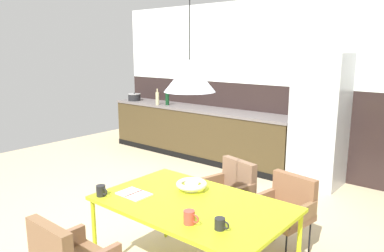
{
  "coord_description": "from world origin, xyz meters",
  "views": [
    {
      "loc": [
        2.79,
        -2.7,
        1.93
      ],
      "look_at": [
        0.01,
        0.66,
        1.03
      ],
      "focal_mm": 34.66,
      "sensor_mm": 36.0,
      "label": 1
    }
  ],
  "objects": [
    {
      "name": "kitchen_counter",
      "position": [
        -1.32,
        2.43,
        0.45
      ],
      "size": [
        3.74,
        0.63,
        0.91
      ],
      "color": "#3D311B",
      "rests_on": "ground"
    },
    {
      "name": "bottle_spice_small",
      "position": [
        -1.96,
        2.32,
        1.03
      ],
      "size": [
        0.07,
        0.07,
        0.29
      ],
      "color": "#0F3319",
      "rests_on": "kitchen_counter"
    },
    {
      "name": "open_book",
      "position": [
        0.53,
        -0.74,
        0.73
      ],
      "size": [
        0.27,
        0.19,
        0.02
      ],
      "color": "white",
      "rests_on": "dining_table"
    },
    {
      "name": "mug_wide_latte",
      "position": [
        1.45,
        -0.78,
        0.77
      ],
      "size": [
        0.12,
        0.08,
        0.08
      ],
      "color": "black",
      "rests_on": "dining_table"
    },
    {
      "name": "mug_glass_clear",
      "position": [
        0.35,
        -0.94,
        0.78
      ],
      "size": [
        0.12,
        0.08,
        0.09
      ],
      "color": "black",
      "rests_on": "dining_table"
    },
    {
      "name": "back_wall_panel_upper",
      "position": [
        0.0,
        2.79,
        2.04
      ],
      "size": [
        6.66,
        0.12,
        1.36
      ],
      "primitive_type": "cube",
      "color": "white",
      "rests_on": "back_wall_splashback_dark"
    },
    {
      "name": "cooking_pot",
      "position": [
        -2.9,
        2.33,
        0.98
      ],
      "size": [
        0.26,
        0.26,
        0.17
      ],
      "color": "black",
      "rests_on": "kitchen_counter"
    },
    {
      "name": "bottle_oil_tall",
      "position": [
        -2.13,
        2.22,
        1.03
      ],
      "size": [
        0.07,
        0.07,
        0.3
      ],
      "color": "tan",
      "rests_on": "kitchen_counter"
    },
    {
      "name": "bottle_vinegar_dark",
      "position": [
        0.41,
        2.58,
        1.03
      ],
      "size": [
        0.06,
        0.06,
        0.3
      ],
      "color": "maroon",
      "rests_on": "kitchen_counter"
    },
    {
      "name": "pendant_lamp_over_table_near",
      "position": [
        1.01,
        -0.58,
        1.74
      ],
      "size": [
        0.39,
        0.39,
        1.05
      ],
      "color": "black"
    },
    {
      "name": "armchair_by_stool",
      "position": [
        1.38,
        0.4,
        0.48
      ],
      "size": [
        0.55,
        0.54,
        0.76
      ],
      "rotation": [
        0.0,
        0.0,
        2.98
      ],
      "color": "brown",
      "rests_on": "ground"
    },
    {
      "name": "dining_table",
      "position": [
        1.01,
        -0.55,
        0.69
      ],
      "size": [
        1.53,
        0.96,
        0.73
      ],
      "color": "#C5D01F",
      "rests_on": "ground"
    },
    {
      "name": "armchair_near_window",
      "position": [
        0.72,
        0.45,
        0.49
      ],
      "size": [
        0.58,
        0.57,
        0.77
      ],
      "rotation": [
        0.0,
        0.0,
        2.89
      ],
      "color": "brown",
      "rests_on": "ground"
    },
    {
      "name": "ground_plane",
      "position": [
        0.0,
        0.0,
        0.0
      ],
      "size": [
        8.65,
        8.65,
        0.0
      ],
      "primitive_type": "plane",
      "color": "tan"
    },
    {
      "name": "back_wall_splashback_dark",
      "position": [
        0.0,
        2.79,
        0.68
      ],
      "size": [
        6.66,
        0.12,
        1.36
      ],
      "primitive_type": "cube",
      "color": "black",
      "rests_on": "ground"
    },
    {
      "name": "fruit_bowl",
      "position": [
        0.85,
        -0.36,
        0.78
      ],
      "size": [
        0.27,
        0.27,
        0.08
      ],
      "color": "silver",
      "rests_on": "dining_table"
    },
    {
      "name": "refrigerator_column",
      "position": [
        0.89,
        2.43,
        0.94
      ],
      "size": [
        0.68,
        0.6,
        1.89
      ],
      "primitive_type": "cube",
      "color": "#ADAFB2",
      "rests_on": "ground"
    },
    {
      "name": "mug_tall_blue",
      "position": [
        1.24,
        -0.85,
        0.78
      ],
      "size": [
        0.13,
        0.08,
        0.1
      ],
      "color": "#B23D33",
      "rests_on": "dining_table"
    }
  ]
}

